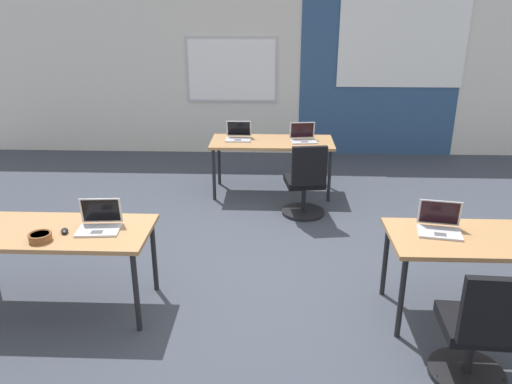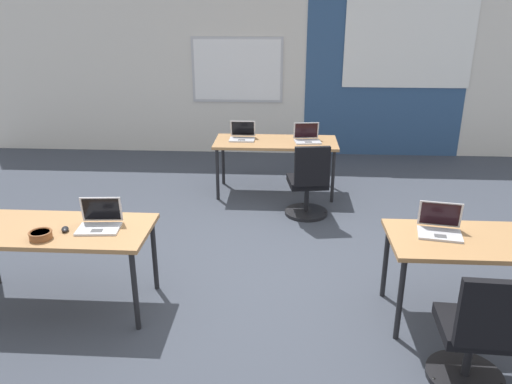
{
  "view_description": "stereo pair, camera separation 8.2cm",
  "coord_description": "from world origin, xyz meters",
  "px_view_note": "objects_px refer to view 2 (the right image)",
  "views": [
    {
      "loc": [
        0.04,
        -4.19,
        2.44
      ],
      "look_at": [
        -0.11,
        -0.22,
        0.93
      ],
      "focal_mm": 35.29,
      "sensor_mm": 36.0,
      "label": 1
    },
    {
      "loc": [
        0.13,
        -4.19,
        2.44
      ],
      "look_at": [
        -0.11,
        -0.22,
        0.93
      ],
      "focal_mm": 35.29,
      "sensor_mm": 36.0,
      "label": 2
    }
  ],
  "objects_px": {
    "laptop_far_right": "(307,138)",
    "laptop_far_left": "(242,136)",
    "chair_far_right": "(308,187)",
    "chair_near_right_inner": "(475,340)",
    "mouse_near_left_inner": "(65,229)",
    "desk_near_right": "(493,246)",
    "desk_near_left": "(53,235)",
    "snack_bowl": "(41,235)",
    "laptop_near_right_inner": "(440,227)",
    "desk_far_center": "(276,145)",
    "laptop_near_left_inner": "(100,222)"
  },
  "relations": [
    {
      "from": "laptop_far_right",
      "to": "laptop_far_left",
      "type": "height_order",
      "value": "laptop_far_right"
    },
    {
      "from": "laptop_far_right",
      "to": "laptop_far_left",
      "type": "xyz_separation_m",
      "value": [
        -0.85,
        0.06,
        -0.0
      ]
    },
    {
      "from": "chair_far_right",
      "to": "chair_near_right_inner",
      "type": "distance_m",
      "value": 2.98
    },
    {
      "from": "chair_near_right_inner",
      "to": "mouse_near_left_inner",
      "type": "bearing_deg",
      "value": -10.59
    },
    {
      "from": "desk_near_right",
      "to": "laptop_far_right",
      "type": "bearing_deg",
      "value": 115.61
    },
    {
      "from": "desk_near_left",
      "to": "snack_bowl",
      "type": "distance_m",
      "value": 0.22
    },
    {
      "from": "desk_near_left",
      "to": "snack_bowl",
      "type": "xyz_separation_m",
      "value": [
        0.01,
        -0.2,
        0.1
      ]
    },
    {
      "from": "chair_far_right",
      "to": "mouse_near_left_inner",
      "type": "distance_m",
      "value": 2.91
    },
    {
      "from": "chair_far_right",
      "to": "mouse_near_left_inner",
      "type": "height_order",
      "value": "chair_far_right"
    },
    {
      "from": "mouse_near_left_inner",
      "to": "laptop_near_right_inner",
      "type": "distance_m",
      "value": 2.97
    },
    {
      "from": "chair_near_right_inner",
      "to": "snack_bowl",
      "type": "height_order",
      "value": "chair_near_right_inner"
    },
    {
      "from": "chair_far_right",
      "to": "mouse_near_left_inner",
      "type": "xyz_separation_m",
      "value": [
        -2.02,
        -2.07,
        0.36
      ]
    },
    {
      "from": "desk_near_right",
      "to": "chair_near_right_inner",
      "type": "xyz_separation_m",
      "value": [
        -0.36,
        -0.8,
        -0.28
      ]
    },
    {
      "from": "desk_near_left",
      "to": "laptop_far_left",
      "type": "height_order",
      "value": "laptop_far_left"
    },
    {
      "from": "mouse_near_left_inner",
      "to": "chair_near_right_inner",
      "type": "distance_m",
      "value": 3.12
    },
    {
      "from": "desk_near_right",
      "to": "laptop_far_right",
      "type": "distance_m",
      "value": 3.11
    },
    {
      "from": "desk_far_center",
      "to": "laptop_near_right_inner",
      "type": "relative_size",
      "value": 4.29
    },
    {
      "from": "mouse_near_left_inner",
      "to": "laptop_far_left",
      "type": "bearing_deg",
      "value": 68.15
    },
    {
      "from": "laptop_far_right",
      "to": "laptop_far_left",
      "type": "relative_size",
      "value": 1.1
    },
    {
      "from": "desk_near_left",
      "to": "snack_bowl",
      "type": "relative_size",
      "value": 9.01
    },
    {
      "from": "laptop_far_right",
      "to": "chair_near_right_inner",
      "type": "height_order",
      "value": "laptop_far_right"
    },
    {
      "from": "desk_near_left",
      "to": "desk_near_right",
      "type": "distance_m",
      "value": 3.5
    },
    {
      "from": "mouse_near_left_inner",
      "to": "laptop_far_left",
      "type": "relative_size",
      "value": 0.34
    },
    {
      "from": "chair_far_right",
      "to": "laptop_near_left_inner",
      "type": "relative_size",
      "value": 2.62
    },
    {
      "from": "chair_far_right",
      "to": "laptop_far_left",
      "type": "xyz_separation_m",
      "value": [
        -0.85,
        0.85,
        0.39
      ]
    },
    {
      "from": "desk_far_center",
      "to": "chair_far_right",
      "type": "distance_m",
      "value": 0.93
    },
    {
      "from": "chair_far_right",
      "to": "chair_near_right_inner",
      "type": "xyz_separation_m",
      "value": [
        0.98,
        -2.81,
        0.0
      ]
    },
    {
      "from": "desk_near_left",
      "to": "laptop_far_left",
      "type": "distance_m",
      "value": 3.15
    },
    {
      "from": "snack_bowl",
      "to": "desk_near_right",
      "type": "bearing_deg",
      "value": 3.22
    },
    {
      "from": "laptop_near_left_inner",
      "to": "laptop_far_left",
      "type": "relative_size",
      "value": 1.06
    },
    {
      "from": "desk_near_left",
      "to": "laptop_near_right_inner",
      "type": "xyz_separation_m",
      "value": [
        3.11,
        0.09,
        0.11
      ]
    },
    {
      "from": "desk_near_left",
      "to": "chair_far_right",
      "type": "relative_size",
      "value": 1.74
    },
    {
      "from": "chair_far_right",
      "to": "laptop_near_left_inner",
      "type": "height_order",
      "value": "laptop_near_left_inner"
    },
    {
      "from": "desk_far_center",
      "to": "chair_near_right_inner",
      "type": "bearing_deg",
      "value": -68.87
    },
    {
      "from": "desk_near_left",
      "to": "laptop_near_right_inner",
      "type": "height_order",
      "value": "laptop_near_right_inner"
    },
    {
      "from": "laptop_far_left",
      "to": "snack_bowl",
      "type": "xyz_separation_m",
      "value": [
        -1.3,
        -3.06,
        -0.01
      ]
    },
    {
      "from": "desk_near_right",
      "to": "snack_bowl",
      "type": "height_order",
      "value": "snack_bowl"
    },
    {
      "from": "laptop_near_left_inner",
      "to": "mouse_near_left_inner",
      "type": "relative_size",
      "value": 3.09
    },
    {
      "from": "laptop_far_right",
      "to": "snack_bowl",
      "type": "xyz_separation_m",
      "value": [
        -2.15,
        -3.0,
        -0.02
      ]
    },
    {
      "from": "chair_far_right",
      "to": "laptop_far_left",
      "type": "distance_m",
      "value": 1.26
    },
    {
      "from": "desk_near_right",
      "to": "chair_near_right_inner",
      "type": "relative_size",
      "value": 1.74
    },
    {
      "from": "laptop_far_left",
      "to": "laptop_near_right_inner",
      "type": "height_order",
      "value": "laptop_near_right_inner"
    },
    {
      "from": "desk_near_right",
      "to": "chair_near_right_inner",
      "type": "height_order",
      "value": "chair_near_right_inner"
    },
    {
      "from": "laptop_far_right",
      "to": "chair_far_right",
      "type": "xyz_separation_m",
      "value": [
        -0.0,
        -0.79,
        -0.39
      ]
    },
    {
      "from": "laptop_far_left",
      "to": "chair_near_right_inner",
      "type": "xyz_separation_m",
      "value": [
        1.84,
        -3.66,
        -0.39
      ]
    },
    {
      "from": "desk_near_left",
      "to": "laptop_far_left",
      "type": "bearing_deg",
      "value": 65.5
    },
    {
      "from": "desk_far_center",
      "to": "snack_bowl",
      "type": "relative_size",
      "value": 9.01
    },
    {
      "from": "desk_near_left",
      "to": "laptop_near_left_inner",
      "type": "distance_m",
      "value": 0.41
    },
    {
      "from": "laptop_far_right",
      "to": "snack_bowl",
      "type": "height_order",
      "value": "laptop_far_right"
    },
    {
      "from": "desk_near_right",
      "to": "laptop_near_left_inner",
      "type": "xyz_separation_m",
      "value": [
        -3.11,
        0.03,
        0.11
      ]
    }
  ]
}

